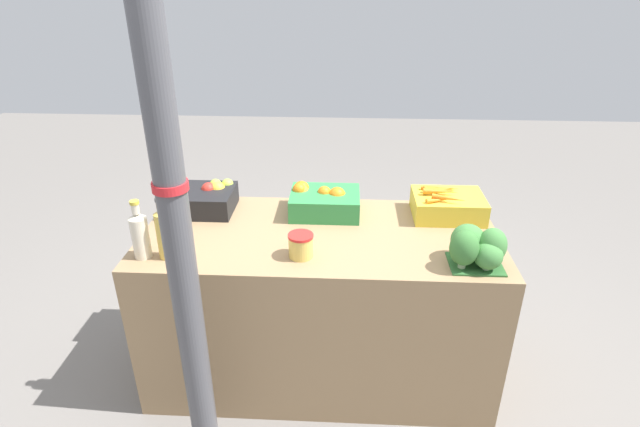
% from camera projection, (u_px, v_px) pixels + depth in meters
% --- Properties ---
extents(ground_plane, '(10.00, 10.00, 0.00)m').
position_uv_depth(ground_plane, '(320.00, 364.00, 2.72)').
color(ground_plane, slate).
extents(market_table, '(1.68, 0.78, 0.81)m').
position_uv_depth(market_table, '(320.00, 303.00, 2.54)').
color(market_table, '#937551').
rests_on(market_table, ground_plane).
extents(support_pole, '(0.12, 0.12, 2.37)m').
position_uv_depth(support_pole, '(175.00, 218.00, 1.67)').
color(support_pole, '#4C4C51').
rests_on(support_pole, ground_plane).
extents(apple_crate, '(0.35, 0.27, 0.14)m').
position_uv_depth(apple_crate, '(199.00, 198.00, 2.55)').
color(apple_crate, black).
rests_on(apple_crate, market_table).
extents(orange_crate, '(0.35, 0.27, 0.15)m').
position_uv_depth(orange_crate, '(323.00, 201.00, 2.52)').
color(orange_crate, '#2D8442').
rests_on(orange_crate, market_table).
extents(carrot_crate, '(0.35, 0.27, 0.15)m').
position_uv_depth(carrot_crate, '(447.00, 205.00, 2.49)').
color(carrot_crate, gold).
rests_on(carrot_crate, market_table).
extents(broccoli_pile, '(0.24, 0.21, 0.17)m').
position_uv_depth(broccoli_pile, '(477.00, 247.00, 2.06)').
color(broccoli_pile, '#2D602D').
rests_on(broccoli_pile, market_table).
extents(juice_bottle_cloudy, '(0.07, 0.07, 0.26)m').
position_uv_depth(juice_bottle_cloudy, '(140.00, 234.00, 2.11)').
color(juice_bottle_cloudy, beige).
rests_on(juice_bottle_cloudy, market_table).
extents(juice_bottle_golden, '(0.06, 0.06, 0.28)m').
position_uv_depth(juice_bottle_golden, '(164.00, 232.00, 2.10)').
color(juice_bottle_golden, gold).
rests_on(juice_bottle_golden, market_table).
extents(pickle_jar, '(0.11, 0.11, 0.11)m').
position_uv_depth(pickle_jar, '(301.00, 245.00, 2.14)').
color(pickle_jar, '#DBBC56').
rests_on(pickle_jar, market_table).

